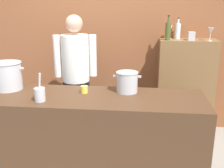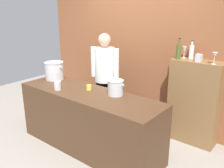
{
  "view_description": "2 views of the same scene",
  "coord_description": "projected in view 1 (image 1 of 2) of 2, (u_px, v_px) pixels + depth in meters",
  "views": [
    {
      "loc": [
        0.49,
        -2.59,
        1.83
      ],
      "look_at": [
        0.2,
        0.25,
        0.96
      ],
      "focal_mm": 44.58,
      "sensor_mm": 36.0,
      "label": 1
    },
    {
      "loc": [
        2.38,
        -2.41,
        2.12
      ],
      "look_at": [
        0.11,
        0.42,
        0.95
      ],
      "focal_mm": 39.91,
      "sensor_mm": 36.0,
      "label": 2
    }
  ],
  "objects": [
    {
      "name": "prep_counter",
      "position": [
        91.0,
        137.0,
        2.92
      ],
      "size": [
        2.31,
        0.7,
        0.9
      ],
      "primitive_type": "cube",
      "color": "#472D1C",
      "rests_on": "ground_plane"
    },
    {
      "name": "stockpot_small",
      "position": [
        127.0,
        82.0,
        2.89
      ],
      "size": [
        0.29,
        0.23,
        0.22
      ],
      "color": "#B7BABF",
      "rests_on": "prep_counter"
    },
    {
      "name": "stockpot_large",
      "position": [
        7.0,
        76.0,
        2.97
      ],
      "size": [
        0.38,
        0.32,
        0.29
      ],
      "color": "#B7BABF",
      "rests_on": "prep_counter"
    },
    {
      "name": "wine_glass_short",
      "position": [
        170.0,
        29.0,
        3.72
      ],
      "size": [
        0.07,
        0.07,
        0.18
      ],
      "color": "silver",
      "rests_on": "bar_cabinet"
    },
    {
      "name": "utensil_crock",
      "position": [
        40.0,
        94.0,
        2.63
      ],
      "size": [
        0.1,
        0.1,
        0.28
      ],
      "color": "#B7BABF",
      "rests_on": "prep_counter"
    },
    {
      "name": "brick_back_panel",
      "position": [
        107.0,
        24.0,
        3.94
      ],
      "size": [
        4.4,
        0.1,
        3.0
      ],
      "primitive_type": "cube",
      "color": "brown",
      "rests_on": "ground_plane"
    },
    {
      "name": "butter_jar",
      "position": [
        84.0,
        89.0,
        2.88
      ],
      "size": [
        0.07,
        0.07,
        0.07
      ],
      "primitive_type": "cylinder",
      "color": "yellow",
      "rests_on": "prep_counter"
    },
    {
      "name": "wine_bottle_olive",
      "position": [
        168.0,
        31.0,
        3.6
      ],
      "size": [
        0.07,
        0.07,
        0.32
      ],
      "color": "#475123",
      "rests_on": "bar_cabinet"
    },
    {
      "name": "bar_cabinet",
      "position": [
        185.0,
        87.0,
        3.88
      ],
      "size": [
        0.76,
        0.32,
        1.32
      ],
      "primitive_type": "cube",
      "color": "brown",
      "rests_on": "ground_plane"
    },
    {
      "name": "wine_bottle_clear",
      "position": [
        178.0,
        31.0,
        3.73
      ],
      "size": [
        0.07,
        0.07,
        0.28
      ],
      "color": "silver",
      "rests_on": "bar_cabinet"
    },
    {
      "name": "chef",
      "position": [
        76.0,
        71.0,
        3.51
      ],
      "size": [
        0.52,
        0.39,
        1.66
      ],
      "rotation": [
        0.0,
        0.0,
        3.34
      ],
      "color": "black",
      "rests_on": "ground_plane"
    },
    {
      "name": "wine_glass_wide",
      "position": [
        211.0,
        31.0,
        3.53
      ],
      "size": [
        0.07,
        0.07,
        0.17
      ],
      "color": "silver",
      "rests_on": "bar_cabinet"
    },
    {
      "name": "spice_tin_silver",
      "position": [
        191.0,
        36.0,
        3.61
      ],
      "size": [
        0.08,
        0.08,
        0.11
      ],
      "primitive_type": "cube",
      "color": "#B2B2B7",
      "rests_on": "bar_cabinet"
    }
  ]
}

